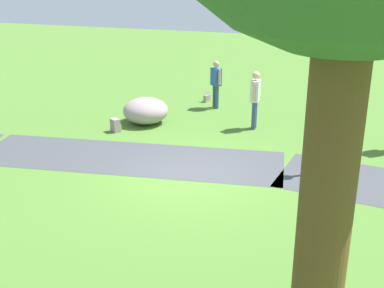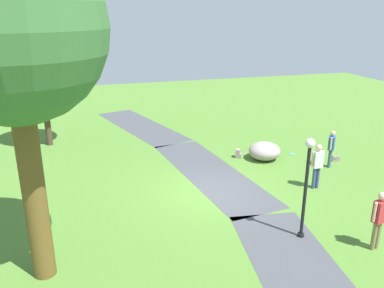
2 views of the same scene
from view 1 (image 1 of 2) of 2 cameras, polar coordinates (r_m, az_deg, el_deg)
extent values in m
plane|color=#4D792D|center=(12.07, -0.19, -3.67)|extent=(48.00, 48.00, 0.00)
cube|color=#43454A|center=(13.25, -7.16, -1.56)|extent=(8.22, 3.27, 0.01)
cylinder|color=brown|center=(5.44, 14.77, -8.67)|extent=(0.56, 0.56, 4.70)
cylinder|color=black|center=(13.09, 17.42, -2.46)|extent=(0.20, 0.20, 0.10)
cylinder|color=black|center=(12.64, 18.07, 3.31)|extent=(0.10, 0.10, 2.85)
sphere|color=white|center=(12.29, 18.87, 10.29)|extent=(0.28, 0.28, 0.28)
ellipsoid|color=#9F8E8C|center=(15.89, -5.28, 3.79)|extent=(1.73, 1.75, 0.81)
cylinder|color=#365060|center=(17.54, 2.57, 5.45)|extent=(0.13, 0.13, 0.80)
cylinder|color=#365060|center=(17.41, 2.84, 5.33)|extent=(0.13, 0.13, 0.80)
cube|color=#2B55A1|center=(17.30, 2.74, 7.64)|extent=(0.43, 0.42, 0.60)
cylinder|color=tan|center=(17.48, 2.36, 7.88)|extent=(0.08, 0.08, 0.54)
cylinder|color=tan|center=(17.11, 3.14, 7.60)|extent=(0.08, 0.08, 0.54)
sphere|color=tan|center=(17.21, 2.77, 9.06)|extent=(0.22, 0.22, 0.22)
cylinder|color=#384772|center=(15.32, 7.02, 3.20)|extent=(0.13, 0.13, 0.86)
cylinder|color=#384772|center=(15.47, 7.15, 3.36)|extent=(0.13, 0.13, 0.86)
cube|color=silver|center=(15.19, 7.21, 6.00)|extent=(0.25, 0.37, 0.65)
cylinder|color=#DFB092|center=(14.98, 7.03, 5.94)|extent=(0.08, 0.08, 0.57)
cylinder|color=#DFB092|center=(15.39, 7.39, 6.32)|extent=(0.08, 0.08, 0.57)
sphere|color=#DFB092|center=(15.08, 7.29, 7.73)|extent=(0.23, 0.23, 0.23)
cube|color=gray|center=(18.33, 1.72, 5.21)|extent=(0.20, 0.34, 0.24)
torus|color=gray|center=(18.29, 1.73, 5.76)|extent=(0.34, 0.34, 0.02)
cube|color=gray|center=(15.25, -8.71, 2.12)|extent=(0.34, 0.32, 0.40)
cube|color=gray|center=(15.33, -8.28, 1.93)|extent=(0.20, 0.16, 0.18)
cylinder|color=#3F92E7|center=(17.46, -3.88, 4.02)|extent=(0.23, 0.23, 0.02)
camera|label=2|loc=(11.15, 78.52, 13.03)|focal=36.78mm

